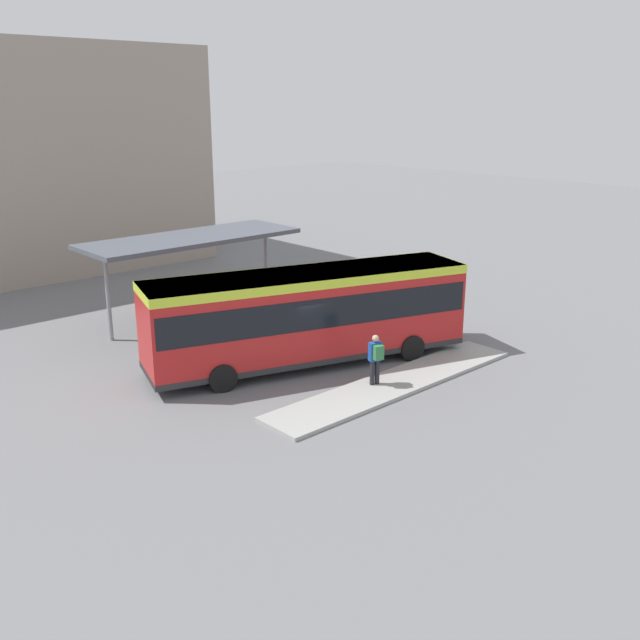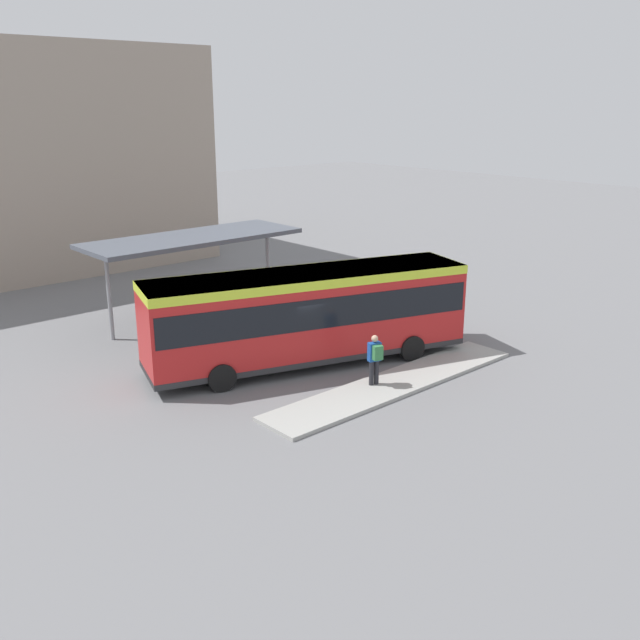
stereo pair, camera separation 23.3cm
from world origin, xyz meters
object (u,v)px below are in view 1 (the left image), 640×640
pedestrian_waiting (376,357)px  bicycle_green (368,280)px  city_bus (308,311)px  bicycle_red (390,285)px  bicycle_blue (384,282)px  potted_planter_near_shelter (263,309)px

pedestrian_waiting → bicycle_green: (9.01, 9.05, -0.69)m
city_bus → bicycle_red: city_bus is taller
pedestrian_waiting → bicycle_red: pedestrian_waiting is taller
city_bus → pedestrian_waiting: size_ratio=6.90×
bicycle_red → bicycle_blue: size_ratio=1.09×
city_bus → bicycle_green: 10.95m
bicycle_red → potted_planter_near_shelter: size_ratio=1.35×
bicycle_blue → city_bus: bearing=-66.3°
bicycle_blue → bicycle_green: bicycle_green is taller
pedestrian_waiting → potted_planter_near_shelter: size_ratio=1.33×
city_bus → potted_planter_near_shelter: 5.13m
bicycle_red → bicycle_green: bearing=12.2°
bicycle_red → bicycle_green: (-0.14, 1.34, 0.02)m
bicycle_red → pedestrian_waiting: bearing=136.6°
city_bus → pedestrian_waiting: bearing=-70.4°
city_bus → bicycle_red: size_ratio=6.78×
pedestrian_waiting → bicycle_green: bearing=-28.1°
bicycle_red → bicycle_green: 1.35m
city_bus → potted_planter_near_shelter: city_bus is taller
city_bus → bicycle_blue: 10.97m
bicycle_red → potted_planter_near_shelter: bearing=95.5°
city_bus → bicycle_blue: bearing=46.8°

